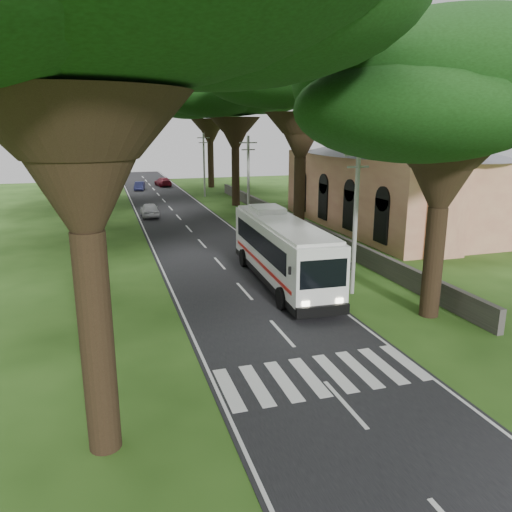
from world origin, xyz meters
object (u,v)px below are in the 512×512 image
at_px(church, 398,172).
at_px(distant_car_b, 140,186).
at_px(pole_mid, 248,180).
at_px(pole_far, 204,164).
at_px(distant_car_c, 163,182).
at_px(distant_car_a, 150,210).
at_px(pedestrian, 83,295).
at_px(coach_bus, 281,249).
at_px(pole_near, 356,218).

bearing_deg(church, distant_car_b, 120.35).
relative_size(pole_mid, pole_far, 1.00).
bearing_deg(church, distant_car_c, 113.07).
height_order(pole_mid, distant_car_a, pole_mid).
relative_size(distant_car_b, distant_car_c, 0.79).
bearing_deg(pedestrian, coach_bus, -86.25).
bearing_deg(distant_car_a, distant_car_c, -99.01).
distance_m(church, pedestrian, 30.10).
xyz_separation_m(pole_far, pedestrian, (-13.82, -38.76, -3.29)).
relative_size(pole_mid, pedestrian, 4.47).
bearing_deg(distant_car_b, pedestrian, -87.23).
xyz_separation_m(coach_bus, distant_car_b, (-4.47, 46.46, -1.37)).
bearing_deg(pole_mid, distant_car_a, 139.24).
distance_m(distant_car_a, pedestrian, 26.43).
distance_m(pole_mid, pole_far, 20.00).
bearing_deg(distant_car_a, pole_far, -121.64).
bearing_deg(distant_car_a, pedestrian, 78.45).
relative_size(coach_bus, distant_car_c, 2.81).
height_order(pole_near, pole_mid, same).
bearing_deg(distant_car_b, distant_car_c, 55.71).
height_order(pole_far, coach_bus, pole_far).
height_order(church, distant_car_b, church).
bearing_deg(distant_car_b, church, -49.39).
height_order(church, distant_car_a, church).
relative_size(coach_bus, distant_car_a, 2.99).
distance_m(church, distant_car_b, 39.50).
bearing_deg(coach_bus, pole_near, -42.32).
distance_m(pole_mid, distant_car_a, 11.35).
bearing_deg(pole_far, distant_car_a, -122.36).
bearing_deg(church, pole_far, 116.82).
xyz_separation_m(pole_near, pole_mid, (0.00, 20.00, 0.00)).
height_order(pole_far, distant_car_a, pole_far).
height_order(pole_near, coach_bus, pole_near).
xyz_separation_m(pole_mid, distant_car_c, (-3.70, 33.27, -3.50)).
bearing_deg(coach_bus, distant_car_b, 97.82).
relative_size(pole_mid, distant_car_c, 1.79).
distance_m(pole_mid, pedestrian, 23.53).
distance_m(pole_near, distant_car_a, 28.49).
height_order(pole_far, pedestrian, pole_far).
relative_size(pole_mid, distant_car_b, 2.26).
height_order(pole_far, distant_car_c, pole_far).
xyz_separation_m(distant_car_b, distant_car_c, (3.78, 3.84, 0.06)).
bearing_deg(pedestrian, church, -66.72).
height_order(pole_mid, coach_bus, pole_mid).
relative_size(pole_far, coach_bus, 0.64).
xyz_separation_m(distant_car_b, pedestrian, (-6.34, -48.20, 0.28)).
bearing_deg(pedestrian, distant_car_c, -16.39).
bearing_deg(pole_near, pole_far, 90.00).
bearing_deg(distant_car_a, distant_car_b, -91.12).
bearing_deg(pole_far, church, -63.18).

